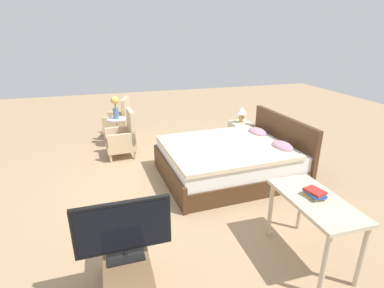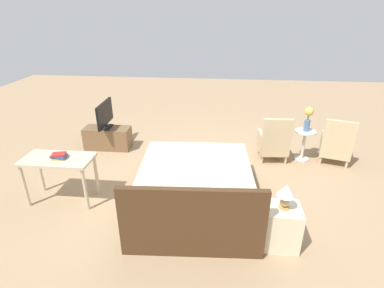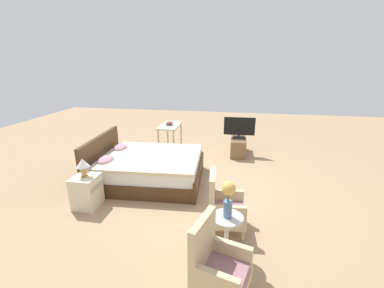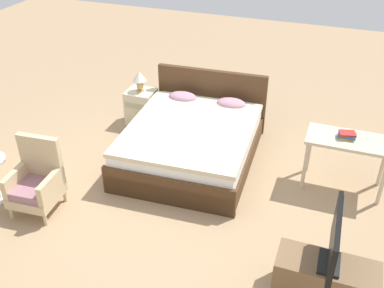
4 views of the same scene
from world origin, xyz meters
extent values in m
plane|color=#A38460|center=(0.00, 0.00, 0.00)|extent=(16.00, 16.00, 0.00)
cube|color=#472D19|center=(-0.05, 0.89, 0.14)|extent=(1.82, 2.26, 0.28)
cube|color=white|center=(-0.05, 0.89, 0.40)|extent=(1.74, 2.17, 0.24)
cube|color=beige|center=(-0.05, 0.81, 0.55)|extent=(1.78, 2.00, 0.06)
cube|color=#472D19|center=(-0.11, 1.93, 0.48)|extent=(1.73, 0.18, 0.96)
cube|color=#472D19|center=(0.01, -0.16, 0.20)|extent=(1.73, 0.16, 0.40)
ellipsoid|color=#B28499|center=(-0.48, 1.63, 0.59)|extent=(0.46, 0.30, 0.14)
ellipsoid|color=#B28499|center=(0.29, 1.67, 0.59)|extent=(0.46, 0.30, 0.14)
cylinder|color=#CCB284|center=(-2.48, -1.08, 0.08)|extent=(0.04, 0.04, 0.16)
cylinder|color=#CCB284|center=(-2.36, -0.64, 0.08)|extent=(0.04, 0.04, 0.16)
cube|color=#CCB284|center=(-2.64, -0.80, 0.22)|extent=(0.67, 0.67, 0.12)
cube|color=gray|center=(-2.64, -0.80, 0.33)|extent=(0.62, 0.62, 0.10)
cube|color=#CCB284|center=(-2.58, -0.58, 0.60)|extent=(0.54, 0.23, 0.64)
cube|color=#CCB284|center=(-2.87, -0.73, 0.41)|extent=(0.21, 0.51, 0.26)
cube|color=#CCB284|center=(-2.42, -0.86, 0.41)|extent=(0.21, 0.51, 0.26)
cylinder|color=#CCB284|center=(-1.65, -1.05, 0.08)|extent=(0.04, 0.04, 0.16)
cylinder|color=#CCB284|center=(-1.20, -1.01, 0.08)|extent=(0.04, 0.04, 0.16)
cylinder|color=#CCB284|center=(-1.69, -0.59, 0.08)|extent=(0.04, 0.04, 0.16)
cylinder|color=#CCB284|center=(-1.23, -0.55, 0.08)|extent=(0.04, 0.04, 0.16)
cube|color=#CCB284|center=(-1.44, -0.80, 0.22)|extent=(0.58, 0.58, 0.12)
cube|color=gray|center=(-1.44, -0.80, 0.33)|extent=(0.53, 0.53, 0.10)
cube|color=#CCB284|center=(-1.46, -0.57, 0.60)|extent=(0.54, 0.12, 0.64)
cube|color=#CCB284|center=(-1.68, -0.82, 0.41)|extent=(0.11, 0.52, 0.26)
cube|color=#CCB284|center=(-1.21, -0.78, 0.41)|extent=(0.11, 0.52, 0.26)
cylinder|color=beige|center=(-2.04, -0.82, 0.01)|extent=(0.28, 0.28, 0.03)
cylinder|color=beige|center=(-2.04, -0.82, 0.31)|extent=(0.06, 0.06, 0.56)
cylinder|color=beige|center=(-2.04, -0.82, 0.60)|extent=(0.40, 0.40, 0.02)
cylinder|color=#4C709E|center=(-2.04, -0.82, 0.72)|extent=(0.11, 0.11, 0.22)
cylinder|color=#477538|center=(-2.04, -0.82, 0.88)|extent=(0.02, 0.02, 0.10)
sphere|color=#E0B251|center=(-2.04, -0.82, 1.01)|extent=(0.17, 0.17, 0.17)
cube|color=beige|center=(-1.20, 1.64, 0.28)|extent=(0.44, 0.40, 0.57)
cube|color=#B3AB8E|center=(-1.20, 1.43, 0.40)|extent=(0.37, 0.01, 0.09)
cylinder|color=tan|center=(-1.20, 1.64, 0.58)|extent=(0.13, 0.13, 0.02)
ellipsoid|color=tan|center=(-1.20, 1.64, 0.67)|extent=(0.11, 0.11, 0.16)
cone|color=silver|center=(-1.20, 1.64, 0.82)|extent=(0.22, 0.22, 0.15)
cube|color=brown|center=(1.99, -0.96, 0.23)|extent=(0.96, 0.40, 0.46)
cube|color=black|center=(1.99, -0.96, 0.48)|extent=(0.21, 0.32, 0.03)
cylinder|color=black|center=(1.99, -0.96, 0.52)|extent=(0.04, 0.04, 0.05)
cube|color=black|center=(1.99, -0.96, 0.78)|extent=(0.06, 0.82, 0.48)
cube|color=black|center=(2.01, -0.96, 0.78)|extent=(0.02, 0.77, 0.43)
cylinder|color=beige|center=(1.54, 0.75, 0.35)|extent=(0.05, 0.05, 0.70)
cylinder|color=beige|center=(2.48, 0.75, 0.35)|extent=(0.05, 0.05, 0.70)
cylinder|color=beige|center=(1.54, 1.17, 0.35)|extent=(0.05, 0.05, 0.70)
cylinder|color=beige|center=(2.48, 1.17, 0.35)|extent=(0.05, 0.05, 0.70)
cube|color=beige|center=(2.01, 0.96, 0.72)|extent=(1.04, 0.52, 0.04)
cube|color=#B79333|center=(1.97, 0.97, 0.75)|extent=(0.19, 0.15, 0.03)
cube|color=#284C8E|center=(1.97, 0.97, 0.78)|extent=(0.22, 0.15, 0.03)
cube|color=#AD2823|center=(1.97, 0.97, 0.80)|extent=(0.22, 0.19, 0.03)
camera|label=1|loc=(4.19, -0.99, 2.34)|focal=28.00mm
camera|label=2|loc=(-0.39, 4.70, 2.79)|focal=28.00mm
camera|label=3|loc=(-4.81, -0.86, 2.45)|focal=24.00mm
camera|label=4|loc=(1.81, -4.17, 3.63)|focal=42.00mm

